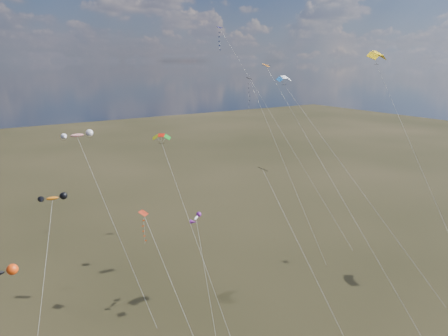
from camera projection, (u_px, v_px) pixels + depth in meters
diamond_black_high at (253, 103)px, 69.07m from camera, size 4.52×17.29×29.49m
diamond_navy_tall at (233, 60)px, 67.82m from camera, size 16.23×19.47×37.84m
diamond_black_mid at (289, 223)px, 44.64m from camera, size 1.79×17.58×20.16m
diamond_red_low at (147, 233)px, 50.44m from camera, size 2.17×12.69×13.96m
diamond_orange_center at (309, 139)px, 53.42m from camera, size 5.72×25.70×31.85m
parafoil_yellow at (378, 54)px, 46.04m from camera, size 2.98×21.40×33.81m
parafoil_blue_white at (286, 79)px, 54.69m from camera, size 14.51×20.18×30.62m
parafoil_tricolor at (162, 137)px, 49.72m from camera, size 3.76×13.68×23.79m
novelty_orange_black at (52, 199)px, 48.79m from camera, size 6.99×11.20×16.53m
novelty_white_purple at (196, 218)px, 50.88m from camera, size 2.74×8.49×13.20m
novelty_redwhite_stripe at (77, 136)px, 53.52m from camera, size 6.00×15.59×23.16m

